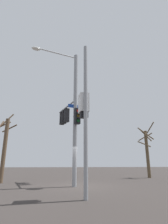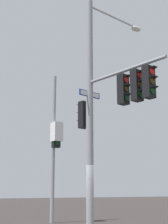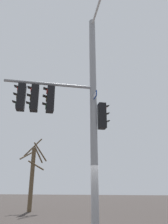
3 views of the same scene
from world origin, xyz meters
name	(u,v)px [view 3 (image 3 of 3)]	position (x,y,z in m)	size (l,w,h in m)	color
main_signal_pole_assembly	(78,101)	(0.63, -0.45, 5.10)	(3.72, 4.85, 9.50)	gray
bare_tree_across_street	(32,174)	(-7.24, -5.54, 2.65)	(1.95, 1.96, 5.58)	brown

